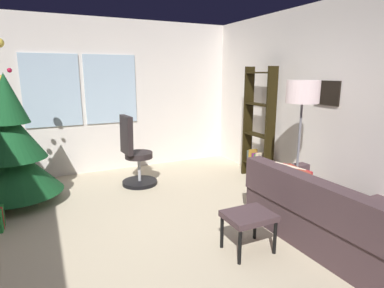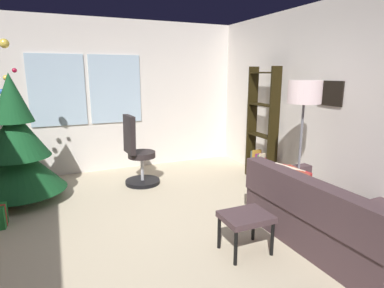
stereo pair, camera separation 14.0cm
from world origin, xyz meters
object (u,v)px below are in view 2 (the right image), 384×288
object	(u,v)px
floor_lamp	(304,100)
bookshelf	(262,131)
couch	(342,220)
footstool	(246,220)
holiday_tree	(18,150)
office_chair	(138,158)

from	to	relation	value
floor_lamp	bookshelf	bearing A→B (deg)	75.64
bookshelf	floor_lamp	bearing A→B (deg)	-104.36
couch	bookshelf	xyz separation A→B (m)	(0.47, 2.10, 0.56)
floor_lamp	footstool	bearing A→B (deg)	-154.05
couch	holiday_tree	bearing A→B (deg)	140.17
office_chair	floor_lamp	bearing A→B (deg)	-48.02
couch	bookshelf	size ratio (longest dim) A/B	0.97
holiday_tree	bookshelf	world-z (taller)	holiday_tree
footstool	floor_lamp	size ratio (longest dim) A/B	0.28
footstool	floor_lamp	world-z (taller)	floor_lamp
office_chair	bookshelf	bearing A→B (deg)	-16.17
footstool	holiday_tree	size ratio (longest dim) A/B	0.22
footstool	bookshelf	size ratio (longest dim) A/B	0.25
office_chair	bookshelf	xyz separation A→B (m)	(1.97, -0.57, 0.38)
holiday_tree	couch	bearing A→B (deg)	-39.83
footstool	floor_lamp	bearing A→B (deg)	25.95
office_chair	floor_lamp	distance (m)	2.66
couch	footstool	xyz separation A→B (m)	(-1.01, 0.28, 0.07)
couch	office_chair	xyz separation A→B (m)	(-1.50, 2.67, 0.17)
couch	bookshelf	bearing A→B (deg)	77.47
couch	footstool	distance (m)	1.05
couch	floor_lamp	xyz separation A→B (m)	(0.14, 0.84, 1.18)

